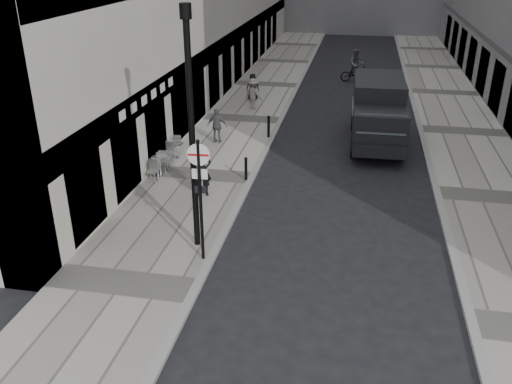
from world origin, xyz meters
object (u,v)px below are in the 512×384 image
sign_post (200,185)px  lamppost (191,121)px  walking_man (202,171)px  panel_van (378,109)px  cyclist (356,69)px

sign_post → lamppost: size_ratio=0.52×
sign_post → walking_man: bearing=101.8°
panel_van → cyclist: (-1.23, 12.18, -0.77)m
panel_van → sign_post: bearing=-114.9°
cyclist → walking_man: bearing=-115.1°
walking_man → panel_van: 9.59m
panel_van → cyclist: 12.26m
sign_post → panel_van: size_ratio=0.60×
lamppost → panel_van: 12.23m
sign_post → lamppost: lamppost is taller
walking_man → lamppost: bearing=-97.8°
sign_post → panel_van: sign_post is taller
sign_post → lamppost: 1.78m
lamppost → walking_man: bearing=103.3°
cyclist → lamppost: bearing=-111.1°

